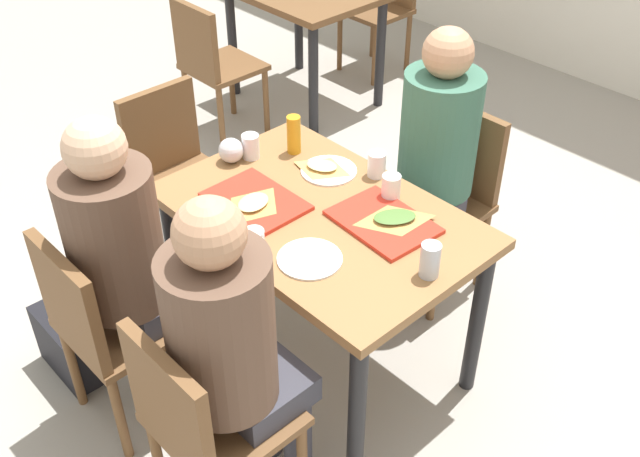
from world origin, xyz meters
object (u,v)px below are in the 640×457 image
Objects in this scene: condiment_bottle at (294,135)px; person_far_side at (432,151)px; main_table at (320,235)px; chair_near_right at (201,421)px; chair_far_side at (447,188)px; plastic_cup_c at (251,146)px; pizza_slice_c at (322,167)px; foil_bundle at (231,150)px; background_chair_near at (211,61)px; handbag at (70,344)px; paper_plate_center at (329,171)px; chair_near_left at (103,322)px; plastic_cup_b at (254,243)px; tray_red_far at (383,222)px; tray_red_near at (256,201)px; paper_plate_near_edge at (310,259)px; plastic_cup_a at (377,164)px; background_table at (305,9)px; soda_can at (430,260)px; plastic_cup_d at (391,187)px; person_in_red at (127,250)px; pizza_slice_b at (395,218)px; chair_left_end at (176,166)px; person_in_brown_jacket at (232,340)px; pizza_slice_a at (253,204)px.

person_far_side is at bearing 47.75° from condiment_bottle.
chair_near_right is at bearing -69.24° from main_table.
chair_far_side is at bearing 55.80° from condiment_bottle.
person_far_side is 0.74m from plastic_cup_c.
chair_near_right is 4.05× the size of pizza_slice_c.
foil_bundle is 1.55m from background_chair_near.
foil_bundle is 1.02m from handbag.
condiment_bottle is (-0.20, 0.00, 0.08)m from paper_plate_center.
plastic_cup_b is (0.32, 0.44, 0.30)m from chair_near_left.
pizza_slice_c reaches higher than tray_red_far.
background_chair_near is at bearing 149.23° from tray_red_near.
tray_red_far is 2.25× the size of condiment_bottle.
tray_red_near is (-0.20, -0.90, 0.26)m from chair_far_side.
paper_plate_center is (-0.17, -0.56, 0.25)m from chair_far_side.
condiment_bottle reaches higher than tray_red_far.
main_table is 5.29× the size of paper_plate_near_edge.
plastic_cup_a is 0.65m from plastic_cup_b.
soda_can is at bearing -33.75° from background_table.
foil_bundle is at bearing -127.42° from person_far_side.
plastic_cup_b is at bearing -111.60° from tray_red_far.
plastic_cup_d is at bearing 4.43° from condiment_bottle.
background_chair_near reaches higher than tray_red_near.
plastic_cup_b is 0.82× the size of soda_can.
tray_red_near is (-0.20, -0.13, 0.11)m from main_table.
soda_can is 2.73m from background_table.
person_in_red reaches higher than pizza_slice_b.
plastic_cup_b is at bearing -113.47° from pizza_slice_b.
foil_bundle reaches higher than paper_plate_near_edge.
plastic_cup_d reaches higher than pizza_slice_b.
chair_far_side is 1.44m from person_in_red.
tray_red_far is 2.95× the size of soda_can.
background_table is at bearing 144.32° from tray_red_far.
soda_can is (0.49, 0.02, 0.16)m from main_table.
condiment_bottle reaches higher than plastic_cup_b.
pizza_slice_c is 1.31× the size of condiment_bottle.
condiment_bottle is 0.50× the size of handbag.
chair_left_end is 1.04m from plastic_cup_a.
plastic_cup_b is at bearing 34.33° from handbag.
plastic_cup_c reaches higher than pizza_slice_c.
chair_near_right is 3.87× the size of paper_plate_near_edge.
plastic_cup_b reaches higher than background_table.
background_chair_near is at bearing 178.90° from chair_far_side.
chair_far_side is 0.67× the size of person_in_red.
plastic_cup_c is at bearing 142.22° from plastic_cup_b.
handbag is at bearing -133.32° from pizza_slice_b.
chair_near_left is at bearing -84.90° from condiment_bottle.
person_in_brown_jacket is 12.60× the size of plastic_cup_b.
person_far_side reaches higher than chair_left_end.
paper_plate_center reaches higher than background_table.
pizza_slice_a reaches higher than handbag.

